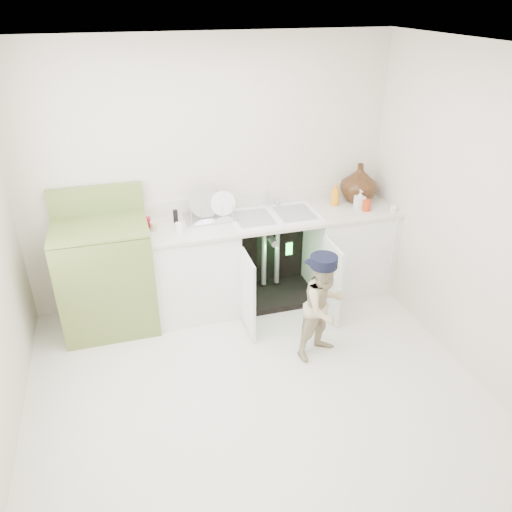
# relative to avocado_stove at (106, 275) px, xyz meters

# --- Properties ---
(ground) EXTENTS (3.50, 3.50, 0.00)m
(ground) POSITION_rel_avocado_stove_xyz_m (1.04, -1.18, -0.52)
(ground) COLOR beige
(ground) RESTS_ON ground
(room_shell) EXTENTS (6.00, 5.50, 1.26)m
(room_shell) POSITION_rel_avocado_stove_xyz_m (1.04, -1.18, 0.73)
(room_shell) COLOR beige
(room_shell) RESTS_ON ground
(counter_run) EXTENTS (2.44, 1.02, 1.28)m
(counter_run) POSITION_rel_avocado_stove_xyz_m (1.64, 0.03, -0.04)
(counter_run) COLOR white
(counter_run) RESTS_ON ground
(avocado_stove) EXTENTS (0.82, 0.65, 1.27)m
(avocado_stove) POSITION_rel_avocado_stove_xyz_m (0.00, 0.00, 0.00)
(avocado_stove) COLOR olive
(avocado_stove) RESTS_ON ground
(repair_worker) EXTENTS (0.55, 0.88, 0.95)m
(repair_worker) POSITION_rel_avocado_stove_xyz_m (1.72, -0.95, -0.05)
(repair_worker) COLOR tan
(repair_worker) RESTS_ON ground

